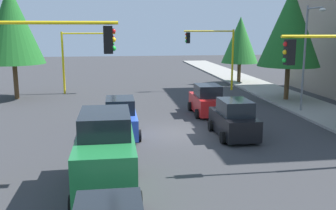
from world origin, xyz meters
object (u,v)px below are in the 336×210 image
(traffic_signal_near_right, at_px, (40,69))
(tree_opposite_side, at_px, (11,25))
(tree_roadside_mid, at_px, (290,27))
(delivery_van_green, at_px, (106,156))
(traffic_signal_far_left, at_px, (213,47))
(street_lamp_curbside, at_px, (308,48))
(tree_roadside_far, at_px, (240,40))
(car_red, at_px, (207,101))
(traffic_signal_far_right, at_px, (85,50))
(car_black, at_px, (234,120))
(car_blue, at_px, (120,119))

(traffic_signal_near_right, distance_m, tree_opposite_side, 18.83)
(tree_roadside_mid, xyz_separation_m, delivery_van_green, (15.08, -13.54, -4.36))
(traffic_signal_far_left, distance_m, street_lamp_curbside, 10.98)
(tree_roadside_mid, bearing_deg, tree_opposite_side, -100.78)
(traffic_signal_far_left, relative_size, tree_roadside_far, 0.81)
(traffic_signal_far_left, distance_m, car_red, 10.53)
(traffic_signal_near_right, relative_size, tree_roadside_far, 0.87)
(traffic_signal_far_left, height_order, car_red, traffic_signal_far_left)
(street_lamp_curbside, distance_m, tree_roadside_far, 14.39)
(traffic_signal_far_right, height_order, car_red, traffic_signal_far_right)
(tree_roadside_far, height_order, car_black, tree_roadside_far)
(delivery_van_green, bearing_deg, car_black, 133.07)
(traffic_signal_far_left, distance_m, car_blue, 16.70)
(car_red, relative_size, car_blue, 0.97)
(tree_roadside_mid, bearing_deg, street_lamp_curbside, -10.33)
(traffic_signal_far_left, distance_m, tree_roadside_far, 5.57)
(street_lamp_curbside, relative_size, car_red, 1.85)
(delivery_van_green, distance_m, car_blue, 7.12)
(tree_roadside_mid, xyz_separation_m, car_red, (3.68, -7.21, -4.75))
(tree_roadside_far, xyz_separation_m, car_blue, (18.00, -12.43, -3.52))
(traffic_signal_far_left, bearing_deg, car_blue, -31.56)
(tree_roadside_mid, xyz_separation_m, car_black, (9.06, -7.11, -4.75))
(tree_roadside_mid, distance_m, tree_opposite_side, 21.38)
(tree_roadside_mid, bearing_deg, tree_roadside_far, -177.14)
(traffic_signal_near_right, bearing_deg, car_black, 119.80)
(traffic_signal_near_right, distance_m, tree_roadside_far, 28.43)
(traffic_signal_far_right, bearing_deg, tree_roadside_far, 104.80)
(tree_opposite_side, height_order, car_blue, tree_opposite_side)
(traffic_signal_near_right, xyz_separation_m, traffic_signal_far_right, (-20.00, 0.09, -0.39))
(delivery_van_green, bearing_deg, tree_opposite_side, -158.64)
(street_lamp_curbside, height_order, delivery_van_green, street_lamp_curbside)
(traffic_signal_far_left, height_order, tree_opposite_side, tree_opposite_side)
(tree_roadside_mid, xyz_separation_m, tree_opposite_side, (-4.00, -21.00, 0.19))
(delivery_van_green, xyz_separation_m, car_blue, (-7.08, 0.61, -0.39))
(car_black, bearing_deg, tree_opposite_side, -133.25)
(traffic_signal_far_right, relative_size, traffic_signal_far_left, 0.97)
(tree_roadside_mid, bearing_deg, car_blue, -58.27)
(traffic_signal_near_right, xyz_separation_m, car_black, (-4.94, 8.62, -3.26))
(car_red, bearing_deg, traffic_signal_far_left, 163.43)
(traffic_signal_near_right, bearing_deg, traffic_signal_far_right, 179.73)
(street_lamp_curbside, xyz_separation_m, car_black, (4.67, -6.31, -3.45))
(street_lamp_curbside, bearing_deg, traffic_signal_near_right, -57.23)
(traffic_signal_near_right, height_order, delivery_van_green, traffic_signal_near_right)
(traffic_signal_far_right, bearing_deg, delivery_van_green, 5.67)
(traffic_signal_near_right, bearing_deg, car_red, 140.47)
(street_lamp_curbside, height_order, car_black, street_lamp_curbside)
(car_red, bearing_deg, tree_roadside_far, 153.86)
(street_lamp_curbside, relative_size, tree_roadside_mid, 0.82)
(tree_roadside_far, relative_size, car_blue, 1.73)
(delivery_van_green, relative_size, car_blue, 1.23)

